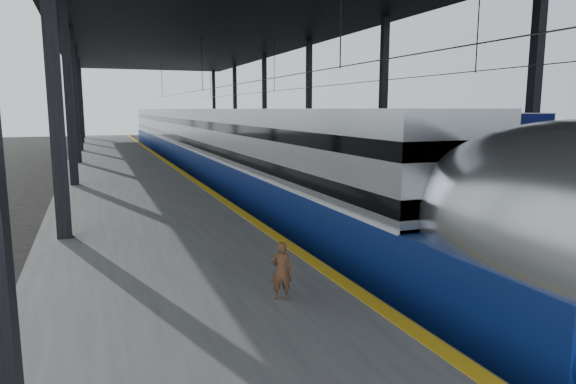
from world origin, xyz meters
TOP-DOWN VIEW (x-y plane):
  - ground at (0.00, 0.00)m, footprint 160.00×160.00m
  - platform at (-3.50, 20.00)m, footprint 6.00×80.00m
  - yellow_strip at (-0.70, 20.00)m, footprint 0.30×80.00m
  - rails at (4.50, 20.00)m, footprint 6.52×80.00m
  - canopy at (1.90, 20.00)m, footprint 18.00×75.00m
  - tgv_train at (2.00, 23.87)m, footprint 2.98×65.20m
  - second_train at (7.00, 30.34)m, footprint 3.01×56.05m
  - child at (-2.10, -1.04)m, footprint 0.43×0.35m

SIDE VIEW (x-z plane):
  - ground at x=0.00m, z-range 0.00..0.00m
  - rails at x=4.50m, z-range 0.00..0.16m
  - platform at x=-3.50m, z-range 0.00..1.00m
  - yellow_strip at x=-0.70m, z-range 1.00..1.01m
  - child at x=-2.10m, z-range 1.00..2.03m
  - tgv_train at x=2.00m, z-range -0.14..4.14m
  - second_train at x=7.00m, z-range 0.03..4.17m
  - canopy at x=1.90m, z-range 4.38..13.85m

